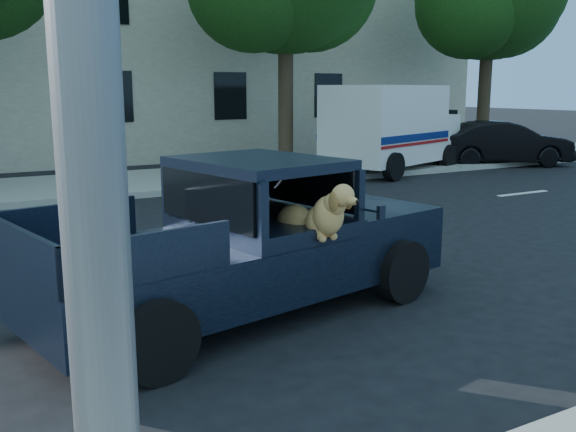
# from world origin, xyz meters

# --- Properties ---
(ground) EXTENTS (120.00, 120.00, 0.00)m
(ground) POSITION_xyz_m (0.00, 0.00, 0.00)
(ground) COLOR black
(ground) RESTS_ON ground
(far_sidewalk) EXTENTS (60.00, 4.00, 0.15)m
(far_sidewalk) POSITION_xyz_m (0.00, 9.20, 0.07)
(far_sidewalk) COLOR gray
(far_sidewalk) RESTS_ON ground
(lane_stripes) EXTENTS (21.60, 0.14, 0.01)m
(lane_stripes) POSITION_xyz_m (2.00, 3.40, 0.01)
(lane_stripes) COLOR silver
(lane_stripes) RESTS_ON ground
(building_main) EXTENTS (26.00, 6.00, 9.00)m
(building_main) POSITION_xyz_m (3.00, 16.50, 4.50)
(building_main) COLOR beige
(building_main) RESTS_ON ground
(pickup_truck) EXTENTS (5.05, 2.85, 1.71)m
(pickup_truck) POSITION_xyz_m (-1.41, -0.78, 0.58)
(pickup_truck) COLOR black
(pickup_truck) RESTS_ON ground
(mail_truck) EXTENTS (5.09, 3.64, 2.55)m
(mail_truck) POSITION_xyz_m (7.72, 8.11, 1.11)
(mail_truck) COLOR silver
(mail_truck) RESTS_ON ground
(parked_sedan) EXTENTS (3.14, 4.58, 1.43)m
(parked_sedan) POSITION_xyz_m (11.87, 7.64, 0.71)
(parked_sedan) COLOR black
(parked_sedan) RESTS_ON ground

